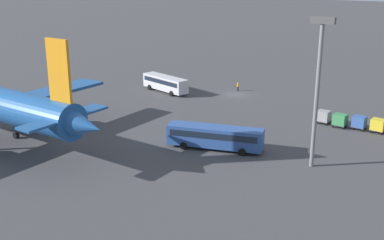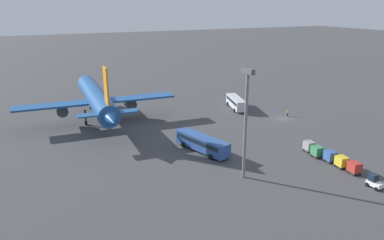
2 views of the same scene
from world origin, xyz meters
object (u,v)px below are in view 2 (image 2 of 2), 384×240
object	(u,v)px
shuttle_bus_far	(202,142)
cargo_cart_grey	(309,146)
baggage_tug	(374,182)
cargo_cart_red	(355,167)
cargo_cart_blue	(330,156)
shuttle_bus_near	(236,102)
worker_person	(288,113)
airplane	(96,98)
cargo_cart_green	(317,151)
cargo_cart_yellow	(342,161)

from	to	relation	value
shuttle_bus_far	cargo_cart_grey	bearing A→B (deg)	-130.63
baggage_tug	cargo_cart_red	bearing A→B (deg)	-12.76
baggage_tug	cargo_cart_grey	xyz separation A→B (m)	(15.68, -1.09, 0.25)
cargo_cart_red	cargo_cart_blue	xyz separation A→B (m)	(5.44, -0.00, 0.00)
shuttle_bus_far	cargo_cart_grey	size ratio (longest dim) A/B	6.01
shuttle_bus_near	worker_person	world-z (taller)	shuttle_bus_near
shuttle_bus_near	baggage_tug	xyz separation A→B (m)	(-48.11, 4.86, -0.90)
airplane	cargo_cart_grey	size ratio (longest dim) A/B	19.93
shuttle_bus_far	shuttle_bus_near	bearing A→B (deg)	-58.33
cargo_cart_grey	shuttle_bus_far	bearing A→B (deg)	64.17
baggage_tug	cargo_cart_green	xyz separation A→B (m)	(12.96, -0.55, 0.25)
worker_person	cargo_cart_yellow	size ratio (longest dim) A/B	0.80
baggage_tug	cargo_cart_blue	bearing A→B (deg)	-6.35
airplane	cargo_cart_green	bearing A→B (deg)	-137.64
shuttle_bus_far	cargo_cart_red	size ratio (longest dim) A/B	6.01
shuttle_bus_far	cargo_cart_red	world-z (taller)	shuttle_bus_far
airplane	shuttle_bus_far	size ratio (longest dim) A/B	3.32
worker_person	cargo_cart_green	world-z (taller)	cargo_cart_green
cargo_cart_yellow	airplane	bearing A→B (deg)	35.97
cargo_cart_yellow	cargo_cart_grey	xyz separation A→B (m)	(8.15, -0.11, 0.00)
baggage_tug	cargo_cart_yellow	size ratio (longest dim) A/B	1.11
airplane	cargo_cart_grey	xyz separation A→B (m)	(-36.54, -32.55, -4.67)
cargo_cart_green	airplane	bearing A→B (deg)	39.19
cargo_cart_red	cargo_cart_yellow	world-z (taller)	same
airplane	shuttle_bus_near	bearing A→B (deg)	-93.28
cargo_cart_blue	cargo_cart_red	bearing A→B (deg)	180.00
baggage_tug	worker_person	xyz separation A→B (m)	(36.31, -12.87, -0.07)
shuttle_bus_near	worker_person	distance (m)	14.29
worker_person	cargo_cart_blue	size ratio (longest dim) A/B	0.80
shuttle_bus_near	cargo_cart_grey	world-z (taller)	shuttle_bus_near
shuttle_bus_far	cargo_cart_red	xyz separation A→B (m)	(-19.83, -18.47, -0.67)
worker_person	baggage_tug	bearing A→B (deg)	160.48
shuttle_bus_near	cargo_cart_green	size ratio (longest dim) A/B	5.15
cargo_cart_red	shuttle_bus_near	bearing A→B (deg)	-5.05
airplane	shuttle_bus_far	distance (m)	31.20
airplane	cargo_cart_grey	bearing A→B (deg)	-135.14
baggage_tug	cargo_cart_green	size ratio (longest dim) A/B	1.11
shuttle_bus_near	baggage_tug	distance (m)	48.36
baggage_tug	cargo_cart_blue	size ratio (longest dim) A/B	1.11
worker_person	cargo_cart_green	distance (m)	26.41
shuttle_bus_far	cargo_cart_yellow	bearing A→B (deg)	-147.72
cargo_cart_yellow	cargo_cart_grey	distance (m)	8.15
cargo_cart_red	cargo_cart_green	bearing A→B (deg)	3.42
shuttle_bus_near	cargo_cart_yellow	world-z (taller)	shuttle_bus_near
cargo_cart_green	worker_person	bearing A→B (deg)	-27.81
cargo_cart_red	cargo_cart_yellow	size ratio (longest dim) A/B	1.00
shuttle_bus_far	cargo_cart_red	bearing A→B (deg)	-151.84
cargo_cart_blue	cargo_cart_yellow	bearing A→B (deg)	178.72
airplane	cargo_cart_yellow	xyz separation A→B (m)	(-44.69, -32.44, -4.67)
worker_person	cargo_cart_green	bearing A→B (deg)	152.19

